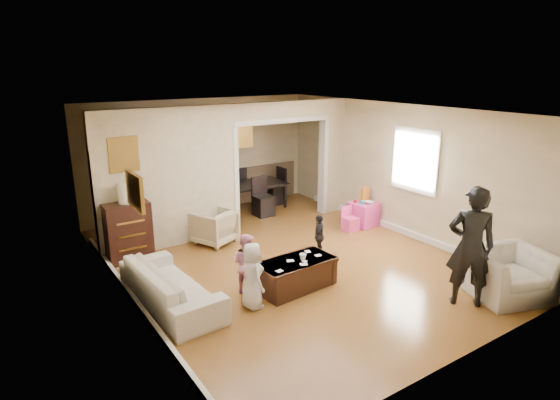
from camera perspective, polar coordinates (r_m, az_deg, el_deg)
floor at (r=8.26m, az=0.77°, el=-7.34°), size 7.00×7.00×0.00m
partition_left at (r=8.78m, az=-13.39°, el=2.61°), size 2.75×0.18×2.60m
partition_right at (r=10.69m, az=6.34°, el=5.36°), size 0.55×0.18×2.60m
partition_header at (r=9.71m, az=0.18°, el=11.07°), size 2.22×0.18×0.35m
window_pane at (r=9.29m, az=16.35°, el=4.71°), size 0.03×0.95×1.10m
framed_art_partition at (r=8.33m, az=-18.71°, el=5.35°), size 0.45×0.03×0.55m
framed_art_sofa_wall at (r=6.04m, az=-17.47°, el=1.06°), size 0.03×0.55×0.40m
framed_art_alcove at (r=11.19m, az=-4.54°, el=7.97°), size 0.45×0.03×0.55m
sofa at (r=6.87m, az=-13.29°, el=-10.18°), size 0.92×2.07×0.59m
armchair_back at (r=8.97m, az=-8.12°, el=-3.28°), size 0.93×0.94×0.66m
armchair_front at (r=7.68m, az=26.26°, el=-8.16°), size 1.34×1.25×0.71m
dresser at (r=8.49m, az=-18.20°, el=-3.74°), size 0.76×0.43×1.04m
table_lamp at (r=8.28m, az=-18.63°, el=0.83°), size 0.22×0.22×0.36m
potted_plant at (r=8.35m, az=-17.28°, el=0.75°), size 0.25×0.21×0.27m
coffee_table at (r=7.19m, az=1.92°, el=-9.10°), size 1.25×0.71×0.45m
coffee_cup at (r=7.10m, az=2.84°, el=-7.03°), size 0.12×0.12×0.10m
play_table at (r=10.04m, az=10.21°, el=-1.71°), size 0.57×0.57×0.50m
cereal_box at (r=10.08m, az=10.42°, el=0.73°), size 0.21×0.09×0.30m
cyan_cup at (r=9.85m, az=10.07°, el=-0.27°), size 0.08×0.08×0.08m
toy_block at (r=9.96m, az=9.31°, el=-0.14°), size 0.10×0.09×0.05m
play_bowl at (r=9.91m, az=10.97°, el=-0.31°), size 0.22×0.22×0.05m
dining_table at (r=11.05m, az=-3.81°, el=0.47°), size 1.79×1.08×0.61m
adult_person at (r=7.00m, az=22.45°, el=-5.33°), size 0.75×0.75×1.76m
child_kneel_a at (r=6.55m, az=-3.43°, el=-9.30°), size 0.35×0.50×0.96m
child_kneel_b at (r=6.98m, az=-4.24°, el=-7.79°), size 0.51×0.56×0.93m
child_toddler at (r=8.26m, az=4.85°, el=-4.41°), size 0.47×0.47×0.80m
craft_papers at (r=7.11m, az=2.57°, el=-7.40°), size 0.93×0.48×0.00m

